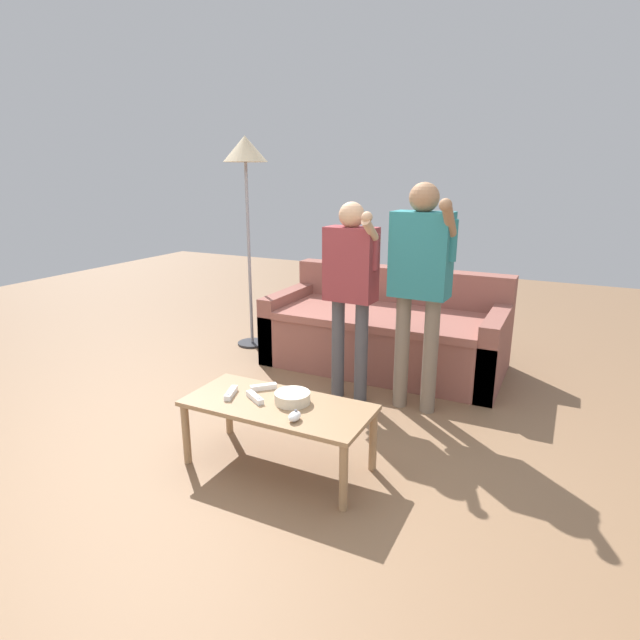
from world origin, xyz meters
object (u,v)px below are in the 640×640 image
player_right (420,272)px  game_remote_wand_spare (231,393)px  game_remote_wand_far (263,387)px  snack_bowl (292,398)px  game_remote_nunchuk (295,416)px  player_center (351,279)px  game_remote_wand_near (255,397)px  coffee_table (278,411)px  floor_lamp (246,162)px  couch (386,332)px

player_right → game_remote_wand_spare: size_ratio=9.45×
game_remote_wand_far → snack_bowl: bearing=-18.8°
game_remote_nunchuk → game_remote_wand_far: 0.44m
snack_bowl → player_center: size_ratio=0.14×
game_remote_wand_near → game_remote_wand_spare: 0.15m
game_remote_wand_spare → snack_bowl: bearing=11.3°
coffee_table → player_right: player_right is taller
floor_lamp → game_remote_wand_near: bearing=-55.7°
couch → snack_bowl: bearing=-87.7°
game_remote_wand_far → coffee_table: bearing=-36.5°
game_remote_wand_near → couch: bearing=85.9°
couch → floor_lamp: size_ratio=1.02×
game_remote_wand_far → game_remote_wand_spare: same height
coffee_table → player_center: bearing=90.6°
snack_bowl → floor_lamp: (-1.40, 1.70, 1.27)m
game_remote_nunchuk → game_remote_wand_far: bearing=143.4°
coffee_table → player_right: size_ratio=0.67×
floor_lamp → game_remote_wand_spare: (1.04, -1.77, -1.29)m
player_center → game_remote_wand_spare: (-0.28, -1.04, -0.49)m
floor_lamp → game_remote_nunchuk: bearing=-51.1°
floor_lamp → player_right: floor_lamp is taller
player_right → player_center: 0.48m
game_remote_wand_far → game_remote_nunchuk: bearing=-36.6°
floor_lamp → couch: bearing=2.5°
snack_bowl → floor_lamp: size_ratio=0.10×
game_remote_nunchuk → player_right: 1.35m
floor_lamp → player_center: 1.71m
game_remote_nunchuk → floor_lamp: (-1.52, 1.88, 1.28)m
couch → game_remote_wand_far: (-0.17, -1.67, 0.11)m
player_center → coffee_table: bearing=-89.4°
snack_bowl → game_remote_wand_far: bearing=161.2°
couch → player_center: (-0.01, -0.78, 0.60)m
game_remote_nunchuk → player_center: size_ratio=0.06×
couch → floor_lamp: 1.93m
game_remote_wand_spare → player_center: bearing=75.0°
floor_lamp → player_center: bearing=-28.7°
snack_bowl → floor_lamp: bearing=129.6°
game_remote_nunchuk → player_center: (-0.19, 1.15, 0.48)m
snack_bowl → player_center: bearing=94.6°
game_remote_wand_near → game_remote_nunchuk: bearing=-20.4°
couch → player_center: size_ratio=1.38×
player_center → game_remote_wand_spare: player_center is taller
game_remote_wand_far → floor_lamp: bearing=125.8°
coffee_table → game_remote_wand_far: bearing=143.5°
game_remote_nunchuk → game_remote_wand_near: (-0.32, 0.12, -0.01)m
game_remote_nunchuk → floor_lamp: bearing=128.9°
couch → game_remote_wand_far: couch is taller
game_remote_wand_spare → game_remote_nunchuk: bearing=-13.1°
couch → coffee_table: 1.80m
coffee_table → floor_lamp: (-1.33, 1.74, 1.35)m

